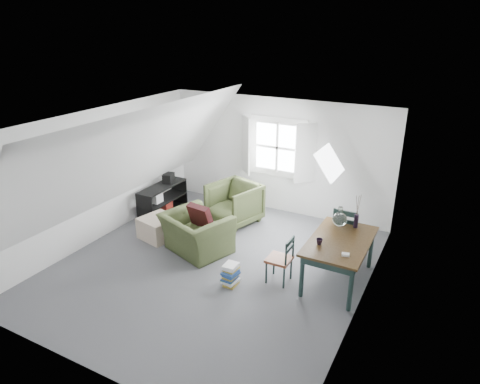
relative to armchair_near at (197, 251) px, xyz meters
The scene contains 24 objects.
floor 0.61m from the armchair_near, 29.85° to the right, with size 5.50×5.50×0.00m, color #525358.
ceiling 2.57m from the armchair_near, 29.85° to the right, with size 5.50×5.50×0.00m, color white.
wall_back 2.80m from the armchair_near, 77.85° to the left, with size 5.00×5.00×0.00m, color white.
wall_front 3.34m from the armchair_near, 80.21° to the right, with size 5.00×5.00×0.00m, color white.
wall_left 2.36m from the armchair_near, behind, with size 5.50×5.50×0.00m, color white.
wall_right 3.29m from the armchair_near, ahead, with size 5.50×5.50×0.00m, color white.
slope_left 2.07m from the armchair_near, 163.53° to the right, with size 5.50×5.50×0.00m, color white.
slope_right 2.75m from the armchair_near, ahead, with size 5.50×5.50×0.00m, color white.
dormer_window 2.83m from the armchair_near, 77.48° to the left, with size 1.71×0.35×1.30m.
skylight 2.89m from the armchair_near, 25.66° to the left, with size 0.55×0.75×0.04m, color white.
armchair_near is the anchor object (origin of this frame).
armchair_far 1.42m from the armchair_near, 89.61° to the left, with size 0.91×0.94×0.86m, color #384321.
throw_pillow 0.66m from the armchair_near, 90.00° to the left, with size 0.45×0.13×0.45m, color #350E11.
ottoman 0.99m from the armchair_near, behind, with size 0.63×0.63×0.42m, color #B7A48F.
dining_table 2.65m from the armchair_near, ahead, with size 0.90×1.51×0.75m.
demijohn 2.66m from the armchair_near, 16.20° to the left, with size 0.24×0.24×0.35m.
vase_twigs 2.91m from the armchair_near, 16.74° to the left, with size 0.07×0.08×0.58m.
cup 2.43m from the armchair_near, ahead, with size 0.10×0.10×0.10m, color black.
paper_box 2.87m from the armchair_near, ahead, with size 0.11×0.07×0.04m, color white.
dining_chair_far 2.71m from the armchair_near, 22.82° to the left, with size 0.47×0.47×0.99m.
dining_chair_near 1.81m from the armchair_near, ahead, with size 0.38×0.38×0.80m.
media_shelf 1.92m from the armchair_near, 146.93° to the left, with size 0.42×1.26×0.65m.
electronics_box 2.20m from the armchair_near, 140.13° to the left, with size 0.20×0.27×0.22m, color black.
magazine_stack 1.27m from the armchair_near, 31.36° to the right, with size 0.27×0.32×0.36m.
Camera 1 is at (3.43, -5.47, 3.94)m, focal length 32.00 mm.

